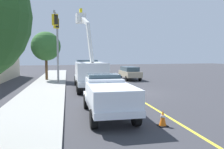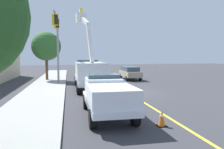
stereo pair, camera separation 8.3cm
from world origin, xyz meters
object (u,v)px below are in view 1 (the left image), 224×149
at_px(utility_bucket_truck, 89,72).
at_px(traffic_cone_mid_rear, 103,79).
at_px(traffic_cone_leading, 163,118).
at_px(traffic_signal_mast, 57,35).
at_px(traffic_cone_mid_front, 118,92).
at_px(service_pickup_truck, 108,95).
at_px(passing_minivan, 130,72).

relative_size(utility_bucket_truck, traffic_cone_mid_rear, 10.16).
xyz_separation_m(traffic_cone_leading, traffic_signal_mast, (15.39, 3.77, 4.89)).
relative_size(traffic_cone_leading, traffic_cone_mid_rear, 0.88).
bearing_deg(traffic_cone_mid_rear, traffic_cone_mid_front, 173.14).
bearing_deg(utility_bucket_truck, traffic_cone_mid_rear, -30.50).
bearing_deg(utility_bucket_truck, traffic_cone_mid_front, -164.67).
relative_size(traffic_cone_mid_front, traffic_cone_mid_rear, 0.97).
bearing_deg(traffic_signal_mast, utility_bucket_truck, -141.07).
distance_m(utility_bucket_truck, traffic_cone_mid_front, 5.08).
relative_size(service_pickup_truck, traffic_signal_mast, 0.75).
bearing_deg(traffic_cone_mid_rear, passing_minivan, -59.11).
relative_size(traffic_cone_leading, traffic_signal_mast, 0.09).
height_order(passing_minivan, traffic_signal_mast, traffic_signal_mast).
bearing_deg(traffic_cone_mid_front, utility_bucket_truck, 15.33).
bearing_deg(traffic_cone_mid_front, traffic_cone_leading, 177.95).
bearing_deg(traffic_signal_mast, service_pickup_truck, -171.86).
bearing_deg(utility_bucket_truck, traffic_signal_mast, 38.93).
bearing_deg(utility_bucket_truck, service_pickup_truck, 175.03).
distance_m(utility_bucket_truck, traffic_cone_leading, 12.13).
height_order(passing_minivan, traffic_cone_leading, passing_minivan).
bearing_deg(traffic_cone_mid_rear, traffic_cone_leading, 175.31).
distance_m(passing_minivan, traffic_cone_leading, 19.38).
distance_m(traffic_cone_leading, traffic_signal_mast, 16.58).
height_order(service_pickup_truck, traffic_cone_leading, service_pickup_truck).
bearing_deg(service_pickup_truck, traffic_cone_leading, -140.26).
relative_size(passing_minivan, traffic_signal_mast, 0.64).
distance_m(service_pickup_truck, traffic_cone_mid_rear, 14.13).
bearing_deg(traffic_signal_mast, traffic_cone_mid_front, -153.63).
relative_size(traffic_cone_mid_front, traffic_signal_mast, 0.10).
relative_size(passing_minivan, traffic_cone_leading, 6.82).
bearing_deg(traffic_cone_mid_front, passing_minivan, -25.14).
bearing_deg(service_pickup_truck, traffic_cone_mid_front, -23.31).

